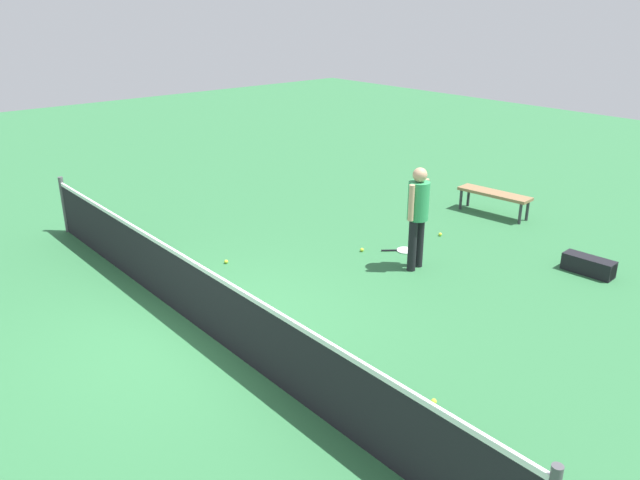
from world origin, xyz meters
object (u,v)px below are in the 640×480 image
(player_near_side, at_px, (418,210))
(tennis_racket_near_player, at_px, (404,250))
(equipment_bag, at_px, (591,266))
(tennis_ball_by_net, at_px, (287,331))
(courtside_bench, at_px, (494,195))
(tennis_ball_stray_left, at_px, (434,401))
(tennis_ball_stray_right, at_px, (179,259))
(tennis_ball_near_player, at_px, (362,250))
(tennis_ball_baseline, at_px, (226,262))
(tennis_ball_midcourt, at_px, (440,234))

(player_near_side, relative_size, tennis_racket_near_player, 3.01)
(equipment_bag, bearing_deg, tennis_ball_by_net, 71.26)
(tennis_racket_near_player, height_order, courtside_bench, courtside_bench)
(tennis_ball_stray_left, xyz_separation_m, tennis_ball_stray_right, (5.41, 0.18, 0.00))
(courtside_bench, bearing_deg, tennis_ball_near_player, 85.04)
(tennis_racket_near_player, distance_m, equipment_bag, 3.04)
(tennis_ball_stray_left, bearing_deg, tennis_ball_near_player, -33.82)
(tennis_ball_baseline, bearing_deg, tennis_ball_by_net, 165.60)
(tennis_ball_stray_left, bearing_deg, tennis_ball_midcourt, -51.38)
(tennis_ball_near_player, relative_size, tennis_ball_stray_right, 1.00)
(courtside_bench, bearing_deg, tennis_ball_stray_left, 119.87)
(player_near_side, xyz_separation_m, tennis_ball_midcourt, (0.68, -1.49, -0.98))
(player_near_side, height_order, tennis_ball_stray_left, player_near_side)
(tennis_racket_near_player, xyz_separation_m, tennis_ball_midcourt, (0.06, -1.07, 0.02))
(tennis_ball_midcourt, xyz_separation_m, tennis_ball_stray_right, (2.12, 4.30, 0.00))
(tennis_ball_near_player, relative_size, courtside_bench, 0.04)
(player_near_side, distance_m, tennis_ball_stray_left, 3.83)
(tennis_racket_near_player, bearing_deg, courtside_bench, -86.75)
(tennis_racket_near_player, xyz_separation_m, equipment_bag, (-2.61, -1.55, 0.13))
(player_near_side, bearing_deg, courtside_bench, -76.59)
(tennis_ball_baseline, bearing_deg, player_near_side, -133.87)
(tennis_ball_midcourt, distance_m, equipment_bag, 2.72)
(tennis_racket_near_player, relative_size, tennis_ball_midcourt, 8.56)
(tennis_racket_near_player, xyz_separation_m, courtside_bench, (0.16, -2.85, 0.40))
(player_near_side, relative_size, tennis_ball_baseline, 25.76)
(tennis_racket_near_player, height_order, tennis_ball_near_player, tennis_ball_near_player)
(tennis_ball_near_player, height_order, tennis_ball_by_net, same)
(tennis_ball_stray_left, bearing_deg, tennis_ball_baseline, -4.41)
(player_near_side, relative_size, tennis_ball_stray_left, 25.76)
(tennis_ball_baseline, bearing_deg, courtside_bench, -104.16)
(tennis_ball_midcourt, xyz_separation_m, tennis_ball_baseline, (1.49, 3.75, 0.00))
(player_near_side, bearing_deg, tennis_ball_midcourt, -65.42)
(tennis_ball_stray_left, distance_m, equipment_bag, 4.64)
(tennis_ball_stray_left, bearing_deg, courtside_bench, -60.13)
(tennis_ball_by_net, bearing_deg, tennis_racket_near_player, -74.02)
(player_near_side, height_order, tennis_ball_midcourt, player_near_side)
(tennis_ball_stray_left, bearing_deg, tennis_ball_stray_right, 1.89)
(player_near_side, distance_m, tennis_racket_near_player, 1.24)
(tennis_ball_midcourt, bearing_deg, tennis_ball_baseline, 68.26)
(tennis_ball_by_net, bearing_deg, tennis_ball_near_player, -62.78)
(tennis_ball_midcourt, relative_size, courtside_bench, 0.04)
(tennis_ball_by_net, height_order, equipment_bag, equipment_bag)
(tennis_ball_near_player, distance_m, courtside_bench, 3.46)
(tennis_ball_near_player, xyz_separation_m, tennis_ball_stray_left, (-3.69, 2.47, 0.00))
(tennis_ball_midcourt, height_order, equipment_bag, equipment_bag)
(tennis_ball_near_player, bearing_deg, tennis_racket_near_player, -128.40)
(tennis_ball_midcourt, relative_size, tennis_ball_stray_right, 1.00)
(tennis_racket_near_player, bearing_deg, tennis_ball_stray_right, 55.95)
(tennis_ball_by_net, height_order, courtside_bench, courtside_bench)
(tennis_ball_near_player, xyz_separation_m, tennis_ball_baseline, (1.10, 2.10, 0.00))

